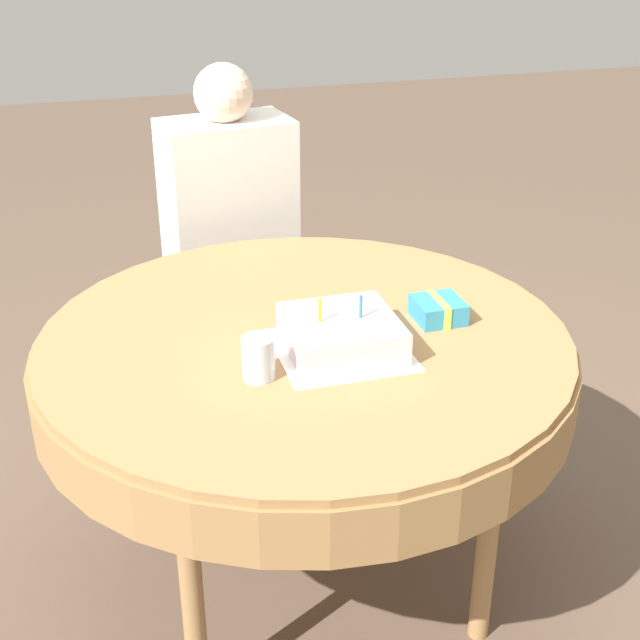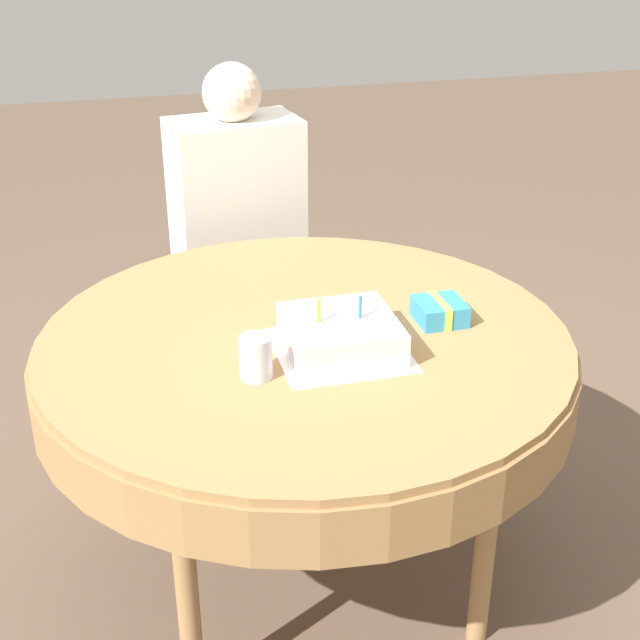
# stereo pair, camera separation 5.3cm
# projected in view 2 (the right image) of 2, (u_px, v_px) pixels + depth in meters

# --- Properties ---
(ground_plane) EXTENTS (12.00, 12.00, 0.00)m
(ground_plane) POSITION_uv_depth(u_px,v_px,m) (306.00, 567.00, 2.45)
(ground_plane) COLOR brown
(dining_table) EXTENTS (1.29, 1.29, 0.72)m
(dining_table) POSITION_uv_depth(u_px,v_px,m) (305.00, 364.00, 2.16)
(dining_table) COLOR #9E7547
(dining_table) RESTS_ON ground_plane
(chair) EXTENTS (0.45, 0.45, 0.93)m
(chair) POSITION_uv_depth(u_px,v_px,m) (233.00, 266.00, 3.07)
(chair) COLOR brown
(chair) RESTS_ON ground_plane
(person) EXTENTS (0.44, 0.37, 1.20)m
(person) POSITION_uv_depth(u_px,v_px,m) (239.00, 214.00, 2.90)
(person) COLOR beige
(person) RESTS_ON ground_plane
(napkin) EXTENTS (0.30, 0.30, 0.00)m
(napkin) POSITION_uv_depth(u_px,v_px,m) (341.00, 350.00, 2.05)
(napkin) COLOR white
(napkin) RESTS_ON dining_table
(birthday_cake) EXTENTS (0.25, 0.25, 0.13)m
(birthday_cake) POSITION_uv_depth(u_px,v_px,m) (341.00, 334.00, 2.03)
(birthday_cake) COLOR silver
(birthday_cake) RESTS_ON dining_table
(drinking_glass) EXTENTS (0.07, 0.07, 0.10)m
(drinking_glass) POSITION_uv_depth(u_px,v_px,m) (256.00, 357.00, 1.92)
(drinking_glass) COLOR silver
(drinking_glass) RESTS_ON dining_table
(gift_box) EXTENTS (0.11, 0.12, 0.06)m
(gift_box) POSITION_uv_depth(u_px,v_px,m) (440.00, 311.00, 2.17)
(gift_box) COLOR teal
(gift_box) RESTS_ON dining_table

